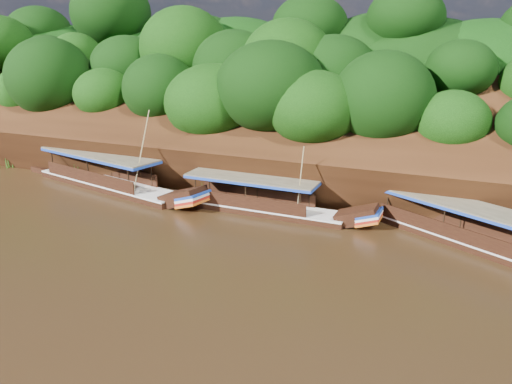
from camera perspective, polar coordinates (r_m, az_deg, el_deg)
ground at (r=27.68m, az=-3.17°, el=-7.72°), size 160.00×160.00×0.00m
riverbank at (r=47.51m, az=9.02°, el=5.36°), size 120.00×30.06×19.40m
boat_0 at (r=31.67m, az=23.76°, el=-4.85°), size 13.83×8.73×5.78m
boat_1 at (r=34.27m, az=1.73°, el=-1.59°), size 14.13×2.58×5.55m
boat_2 at (r=40.96m, az=-15.77°, el=1.08°), size 17.51×5.97×7.19m
reeds at (r=36.42m, az=0.04°, el=0.19°), size 48.94×2.12×2.11m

